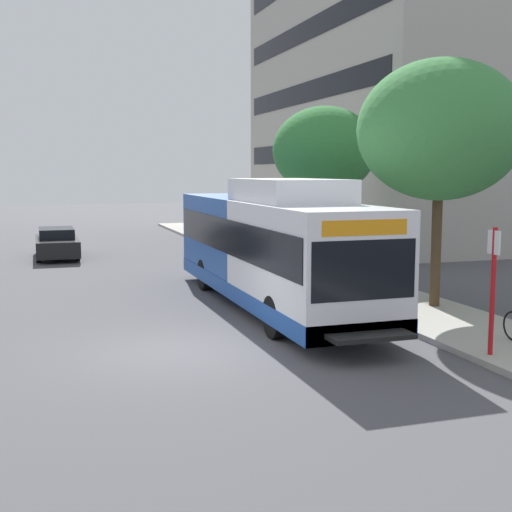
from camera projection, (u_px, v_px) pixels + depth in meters
ground_plane at (129, 290)px, 22.20m from camera, size 120.00×120.00×0.00m
sidewalk_curb at (350, 286)px, 22.46m from camera, size 3.00×56.00×0.14m
transit_bus at (271, 247)px, 19.20m from camera, size 2.58×12.25×3.65m
bus_stop_sign_pole at (493, 281)px, 13.63m from camera, size 0.10×0.36×2.60m
street_tree_near_stop at (440, 130)px, 18.26m from camera, size 4.46×4.46×6.71m
street_tree_mid_block at (324, 151)px, 26.42m from camera, size 4.03×4.03×6.22m
parked_car_far_lane at (57, 243)px, 30.21m from camera, size 1.80×4.50×1.33m
lattice_comm_tower at (361, 99)px, 54.06m from camera, size 1.10×1.10×28.69m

